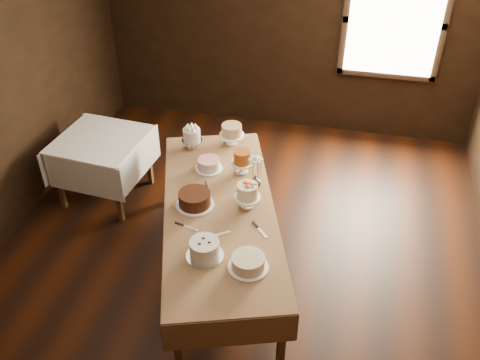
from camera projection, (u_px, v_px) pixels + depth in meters
name	position (u px, v px, depth m)	size (l,w,h in m)	color
floor	(235.00, 267.00, 5.34)	(5.00, 6.00, 0.01)	black
wall_back	(289.00, 29.00, 6.88)	(5.00, 0.02, 2.80)	black
window	(394.00, 23.00, 6.48)	(1.10, 0.05, 1.30)	#FFEABF
display_table	(219.00, 213.00, 4.89)	(1.76, 2.75, 0.79)	#492F16
side_table	(101.00, 146.00, 5.92)	(1.00, 1.00, 0.78)	#492F16
cake_meringue	(192.00, 139.00, 5.62)	(0.26, 0.26, 0.24)	silver
cake_speckled	(232.00, 135.00, 5.69)	(0.27, 0.27, 0.24)	white
cake_lattice	(209.00, 165.00, 5.33)	(0.29, 0.29, 0.11)	white
cake_caramel	(242.00, 163.00, 5.25)	(0.22, 0.22, 0.26)	white
cake_chocolate	(195.00, 199.00, 4.85)	(0.36, 0.36, 0.14)	white
cake_flowers	(247.00, 197.00, 4.81)	(0.25, 0.25, 0.26)	white
cake_swirl	(205.00, 249.00, 4.30)	(0.35, 0.35, 0.16)	silver
cake_cream	(248.00, 263.00, 4.21)	(0.37, 0.37, 0.11)	white
cake_server_a	(222.00, 233.00, 4.57)	(0.24, 0.03, 0.01)	silver
cake_server_b	(262.00, 232.00, 4.58)	(0.24, 0.03, 0.01)	silver
cake_server_c	(206.00, 185.00, 5.13)	(0.24, 0.03, 0.01)	silver
cake_server_d	(248.00, 185.00, 5.13)	(0.24, 0.03, 0.01)	silver
cake_server_e	(191.00, 228.00, 4.62)	(0.24, 0.03, 0.01)	silver
flower_vase	(255.00, 181.00, 5.08)	(0.12, 0.12, 0.12)	#2D2823
flower_bouquet	(255.00, 166.00, 4.98)	(0.14, 0.14, 0.20)	white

